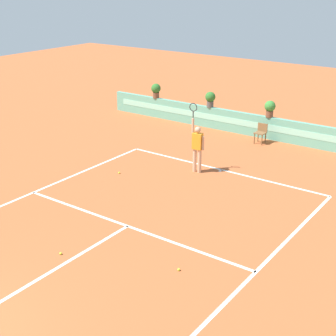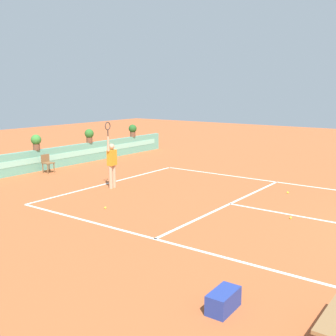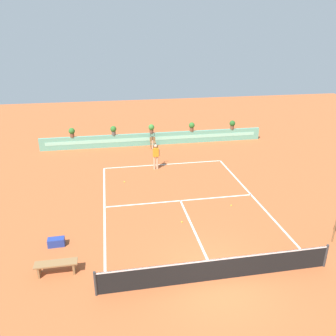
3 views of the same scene
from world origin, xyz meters
The scene contains 16 objects.
ground_plane centered at (0.00, 6.00, 0.00)m, with size 60.00×60.00×0.00m, color #B2562D.
court_lines centered at (0.00, 6.72, 0.00)m, with size 8.32×11.94×0.01m.
net centered at (0.00, 0.00, 0.51)m, with size 8.92×0.10×1.00m.
back_wall_barrier centered at (0.00, 16.39, 0.50)m, with size 18.00×0.21×1.00m.
ball_kid_chair centered at (-0.25, 15.66, 0.48)m, with size 0.44×0.44×0.85m.
bench_courtside centered at (-5.91, 1.42, 0.38)m, with size 1.60×0.44×0.51m.
gear_bag centered at (-6.16, 3.30, 0.18)m, with size 0.70×0.36×0.36m, color navy.
tennis_player centered at (-0.66, 11.18, 1.05)m, with size 0.62×0.25×2.58m.
tennis_ball_near_baseline centered at (-0.41, 4.17, 0.03)m, with size 0.07×0.07×0.07m, color #CCE033.
tennis_ball_mid_court centered at (-2.89, 9.37, 0.03)m, with size 0.07×0.07×0.07m, color #CCE033.
tennis_ball_by_sideline centered at (2.53, 5.34, 0.03)m, with size 0.07×0.07×0.07m, color #CCE033.
potted_plant_far_right centered at (6.59, 16.39, 1.41)m, with size 0.48×0.48×0.72m.
potted_plant_right centered at (3.09, 16.39, 1.41)m, with size 0.48×0.48×0.72m.
potted_plant_far_left centered at (-6.46, 16.39, 1.41)m, with size 0.48×0.48×0.72m.
potted_plant_centre centered at (-0.25, 16.39, 1.41)m, with size 0.48×0.48×0.72m.
potted_plant_left centered at (-3.27, 16.39, 1.41)m, with size 0.48×0.48×0.72m.
Camera 3 is at (-3.57, -9.50, 8.60)m, focal length 35.74 mm.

